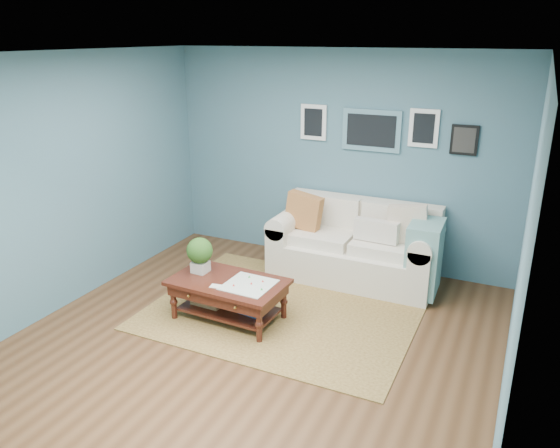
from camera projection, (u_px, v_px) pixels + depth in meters
The scene contains 4 objects.
room_shell at pixel (247, 213), 4.79m from camera, with size 5.00×5.02×2.70m.
area_rug at pixel (284, 310), 5.95m from camera, with size 2.80×2.24×0.01m, color brown.
loveseat at pixel (362, 246), 6.59m from camera, with size 2.02×0.92×1.04m.
coffee_table at pixel (223, 286), 5.69m from camera, with size 1.20×0.73×0.83m.
Camera 1 is at (2.21, -3.94, 2.85)m, focal length 35.00 mm.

